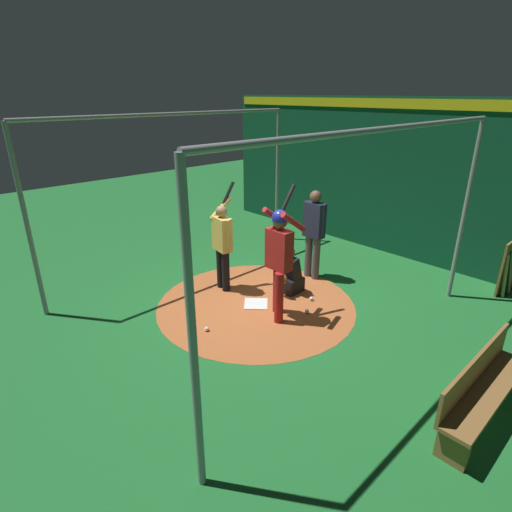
{
  "coord_description": "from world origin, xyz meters",
  "views": [
    {
      "loc": [
        4.49,
        4.74,
        3.59
      ],
      "look_at": [
        0.0,
        0.0,
        0.95
      ],
      "focal_mm": 28.53,
      "sensor_mm": 36.0,
      "label": 1
    }
  ],
  "objects": [
    {
      "name": "ground_plane",
      "position": [
        0.0,
        0.0,
        0.0
      ],
      "size": [
        25.75,
        25.75,
        0.0
      ],
      "primitive_type": "plane",
      "color": "#1E6B2D"
    },
    {
      "name": "baseball_0",
      "position": [
        -0.84,
        0.61,
        0.04
      ],
      "size": [
        0.07,
        0.07,
        0.07
      ],
      "primitive_type": "sphere",
      "color": "white",
      "rests_on": "dirt_circle"
    },
    {
      "name": "bat_rack",
      "position": [
        -3.93,
        2.92,
        0.49
      ],
      "size": [
        0.94,
        0.18,
        1.05
      ],
      "color": "olive",
      "rests_on": "ground"
    },
    {
      "name": "bench",
      "position": [
        0.03,
        3.8,
        0.45
      ],
      "size": [
        1.92,
        0.36,
        0.85
      ],
      "color": "olive",
      "rests_on": "ground"
    },
    {
      "name": "dirt_circle",
      "position": [
        0.0,
        0.0,
        0.0
      ],
      "size": [
        3.57,
        3.57,
        0.01
      ],
      "primitive_type": "cylinder",
      "color": "#B76033",
      "rests_on": "ground"
    },
    {
      "name": "cage_frame",
      "position": [
        0.0,
        0.0,
        2.26
      ],
      "size": [
        5.85,
        4.61,
        3.24
      ],
      "color": "gray",
      "rests_on": "ground"
    },
    {
      "name": "catcher",
      "position": [
        -0.81,
        0.06,
        0.37
      ],
      "size": [
        0.58,
        0.4,
        0.94
      ],
      "color": "black",
      "rests_on": "ground"
    },
    {
      "name": "batter",
      "position": [
        0.01,
        0.56,
        1.17
      ],
      "size": [
        0.68,
        0.49,
        2.21
      ],
      "color": "maroon",
      "rests_on": "ground"
    },
    {
      "name": "home_plate",
      "position": [
        0.0,
        0.0,
        0.01
      ],
      "size": [
        0.59,
        0.59,
        0.01
      ],
      "primitive_type": "cube",
      "rotation": [
        0.0,
        0.0,
        0.79
      ],
      "color": "white",
      "rests_on": "dirt_circle"
    },
    {
      "name": "umpire",
      "position": [
        -1.66,
        -0.07,
        1.04
      ],
      "size": [
        0.23,
        0.49,
        1.83
      ],
      "color": "#4C4C51",
      "rests_on": "ground"
    },
    {
      "name": "visitor",
      "position": [
        0.0,
        -0.91,
        0.97
      ],
      "size": [
        0.59,
        0.51,
        2.04
      ],
      "rotation": [
        0.0,
        0.0,
        -0.17
      ],
      "color": "black",
      "rests_on": "ground"
    },
    {
      "name": "baseball_1",
      "position": [
        -0.41,
        0.85,
        0.04
      ],
      "size": [
        0.07,
        0.07,
        0.07
      ],
      "primitive_type": "sphere",
      "color": "white",
      "rests_on": "dirt_circle"
    },
    {
      "name": "baseball_2",
      "position": [
        1.19,
        0.1,
        0.04
      ],
      "size": [
        0.07,
        0.07,
        0.07
      ],
      "primitive_type": "sphere",
      "color": "white",
      "rests_on": "dirt_circle"
    },
    {
      "name": "back_wall",
      "position": [
        -4.18,
        0.0,
        1.77
      ],
      "size": [
        0.22,
        9.75,
        3.51
      ],
      "color": "#0F472D",
      "rests_on": "ground"
    }
  ]
}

